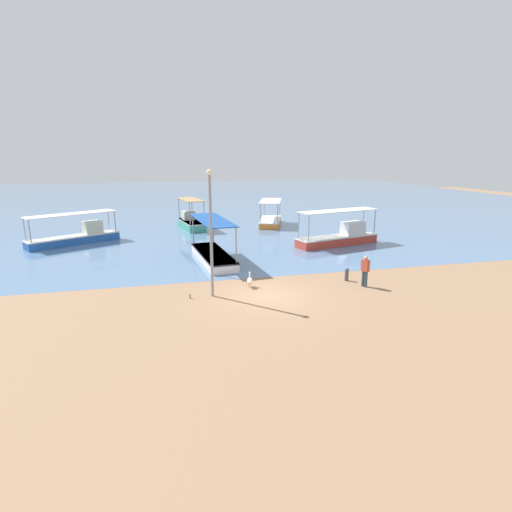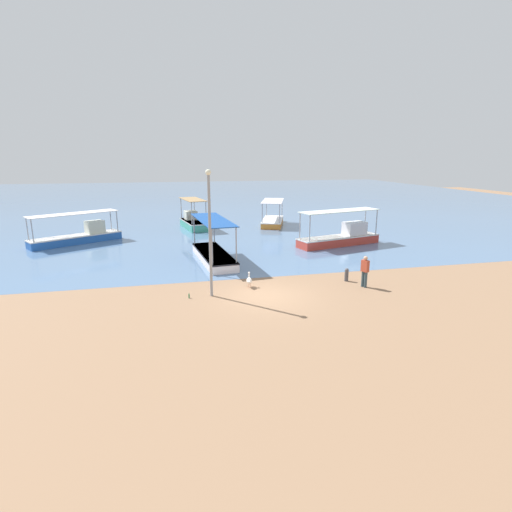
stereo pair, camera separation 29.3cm
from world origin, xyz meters
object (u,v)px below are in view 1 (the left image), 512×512
(fishing_boat_near_right, at_px, (340,236))
(lamp_post, at_px, (211,228))
(mooring_bollard, at_px, (347,274))
(glass_bottle, at_px, (190,296))
(fisherman_standing, at_px, (365,270))
(fishing_boat_center, at_px, (77,236))
(fishing_boat_near_left, at_px, (191,222))
(fishing_boat_outer, at_px, (213,254))
(fishing_boat_far_left, at_px, (270,220))
(pelican, at_px, (250,280))

(fishing_boat_near_right, relative_size, lamp_post, 1.15)
(lamp_post, bearing_deg, mooring_bollard, 5.86)
(lamp_post, bearing_deg, glass_bottle, -175.27)
(fishing_boat_near_right, relative_size, fisherman_standing, 4.20)
(lamp_post, height_order, glass_bottle, lamp_post)
(fishing_boat_center, distance_m, lamp_post, 17.55)
(fishing_boat_near_left, bearing_deg, fisherman_standing, -69.20)
(fishing_boat_center, bearing_deg, fishing_boat_outer, -39.26)
(mooring_bollard, distance_m, fisherman_standing, 1.36)
(fishing_boat_near_left, relative_size, mooring_bollard, 6.69)
(fishing_boat_near_left, height_order, lamp_post, lamp_post)
(fishing_boat_center, height_order, glass_bottle, fishing_boat_center)
(fishing_boat_far_left, relative_size, fishing_boat_outer, 0.86)
(fishing_boat_near_right, relative_size, pelican, 8.84)
(fishing_boat_center, bearing_deg, fishing_boat_near_left, 26.88)
(pelican, bearing_deg, mooring_bollard, -1.51)
(pelican, relative_size, glass_bottle, 2.98)
(fishing_boat_near_left, bearing_deg, fishing_boat_far_left, 0.66)
(fishing_boat_center, bearing_deg, fisherman_standing, -41.89)
(fishing_boat_near_right, distance_m, pelican, 12.63)
(fishing_boat_center, xyz_separation_m, fisherman_standing, (16.98, -15.23, 0.31))
(fishing_boat_near_right, xyz_separation_m, mooring_bollard, (-3.68, -8.82, -0.26))
(fishing_boat_center, relative_size, fisherman_standing, 4.00)
(fishing_boat_far_left, distance_m, glass_bottle, 21.96)
(pelican, bearing_deg, lamp_post, -156.22)
(fishing_boat_far_left, bearing_deg, fishing_boat_outer, -120.17)
(fisherman_standing, xyz_separation_m, glass_bottle, (-9.18, 0.30, -0.80))
(pelican, distance_m, mooring_bollard, 5.50)
(fishing_boat_far_left, height_order, lamp_post, lamp_post)
(lamp_post, height_order, fisherman_standing, lamp_post)
(lamp_post, bearing_deg, fisherman_standing, -2.81)
(pelican, relative_size, fisherman_standing, 0.48)
(fishing_boat_outer, bearing_deg, fishing_boat_center, 140.74)
(fishing_boat_near_right, height_order, fisherman_standing, fishing_boat_near_right)
(fishing_boat_center, relative_size, pelican, 8.40)
(fisherman_standing, distance_m, glass_bottle, 9.22)
(fishing_boat_outer, distance_m, lamp_post, 7.46)
(fishing_boat_center, relative_size, glass_bottle, 25.01)
(fishing_boat_near_right, bearing_deg, lamp_post, -139.62)
(lamp_post, bearing_deg, fishing_boat_near_right, 40.38)
(fishing_boat_near_right, xyz_separation_m, fisherman_standing, (-3.23, -9.99, 0.25))
(fishing_boat_center, xyz_separation_m, glass_bottle, (7.81, -14.93, -0.49))
(fishing_boat_near_left, height_order, mooring_bollard, fishing_boat_near_left)
(mooring_bollard, bearing_deg, glass_bottle, -174.29)
(lamp_post, bearing_deg, fishing_boat_outer, 82.33)
(fisherman_standing, relative_size, glass_bottle, 6.26)
(fishing_boat_far_left, distance_m, pelican, 19.80)
(fishing_boat_center, distance_m, glass_bottle, 16.85)
(fishing_boat_near_right, height_order, lamp_post, lamp_post)
(fishing_boat_near_right, xyz_separation_m, fishing_boat_far_left, (-2.87, 10.09, -0.17))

